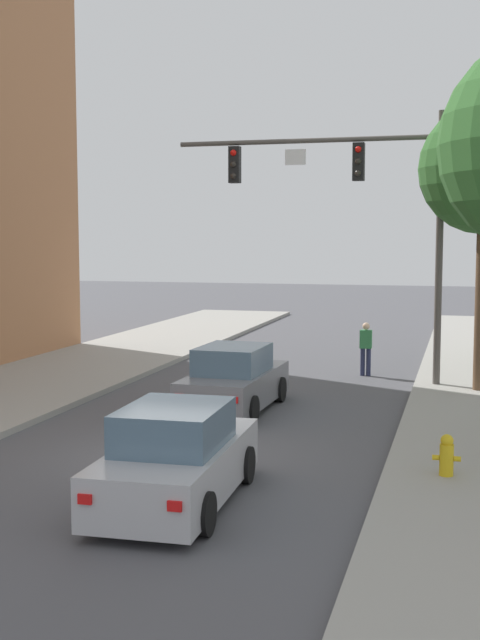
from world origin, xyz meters
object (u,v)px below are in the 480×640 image
at_px(car_following_silver, 177,459).
at_px(fire_hydrant, 447,455).
at_px(pedestrian_crossing_road, 366,346).
at_px(car_lead_grey, 234,381).
at_px(traffic_signal_mast, 360,196).

bearing_deg(car_following_silver, fire_hydrant, 28.37).
height_order(pedestrian_crossing_road, fire_hydrant, pedestrian_crossing_road).
bearing_deg(pedestrian_crossing_road, car_following_silver, -96.31).
distance_m(car_lead_grey, pedestrian_crossing_road, 6.47).
distance_m(traffic_signal_mast, fire_hydrant, 10.70).
xyz_separation_m(traffic_signal_mast, fire_hydrant, (2.67, -9.14, -4.88)).
relative_size(traffic_signal_mast, pedestrian_crossing_road, 4.63).
relative_size(car_lead_grey, car_following_silver, 1.00).
height_order(traffic_signal_mast, car_following_silver, traffic_signal_mast).
distance_m(car_following_silver, pedestrian_crossing_road, 13.20).
relative_size(traffic_signal_mast, fire_hydrant, 10.54).
bearing_deg(pedestrian_crossing_road, fire_hydrant, -76.33).
xyz_separation_m(car_following_silver, fire_hydrant, (4.10, 2.22, -0.22)).
bearing_deg(traffic_signal_mast, car_lead_grey, -120.73).
bearing_deg(pedestrian_crossing_road, car_lead_grey, -112.86).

